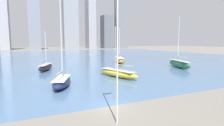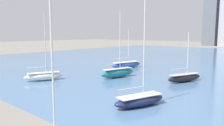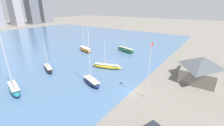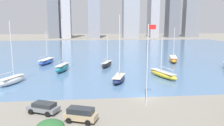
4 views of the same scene
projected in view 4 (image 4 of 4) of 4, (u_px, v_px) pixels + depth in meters
The scene contains 13 objects.
ground_plane at pixel (145, 97), 39.42m from camera, with size 500.00×500.00×0.00m, color gray.
harbor_water at pixel (110, 50), 107.97m from camera, with size 180.00×140.00×0.00m.
flag_pole at pixel (148, 63), 34.16m from camera, with size 1.24×0.14×13.08m.
distant_city_skyline at pixel (123, 6), 202.16m from camera, with size 142.76×18.48×66.95m.
sailboat_white at pixel (12, 80), 47.74m from camera, with size 4.79×7.71×13.70m.
sailboat_teal at pixel (62, 67), 60.56m from camera, with size 4.06×8.73×14.41m.
sailboat_orange at pixel (173, 59), 75.55m from camera, with size 5.41×10.15×11.82m.
sailboat_navy at pixel (119, 78), 49.51m from camera, with size 4.74×7.98×15.03m.
sailboat_yellow at pixel (163, 74), 53.96m from camera, with size 5.18×10.62×10.11m.
sailboat_blue at pixel (46, 61), 71.78m from camera, with size 4.87×10.22×10.75m.
sailboat_black at pixel (107, 64), 66.99m from camera, with size 4.78×8.40×9.72m.
parked_wagon_gray at pixel (44, 107), 32.31m from camera, with size 5.04×3.75×1.61m.
parked_suv_tan at pixel (81, 114), 29.47m from camera, with size 4.74×3.28×1.93m.
Camera 4 is at (-9.71, -36.92, 13.09)m, focal length 35.00 mm.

